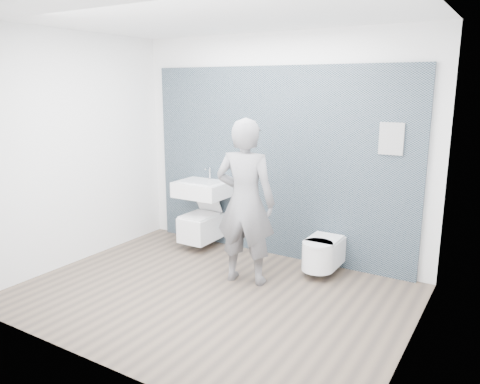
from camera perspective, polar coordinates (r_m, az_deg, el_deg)
The scene contains 8 objects.
ground at distance 5.08m, azimuth -3.61°, elevation -12.38°, with size 4.00×4.00×0.00m, color brown.
room_shell at distance 4.62m, azimuth -3.91°, elevation 7.54°, with size 4.00×4.00×4.00m.
tile_wall at distance 6.25m, azimuth 4.19°, elevation -7.44°, with size 3.60×0.06×2.40m, color black.
washbasin at distance 6.27m, azimuth -4.67°, elevation 0.39°, with size 0.67×0.51×0.51m.
toilet_square at distance 6.37m, azimuth -4.75°, elevation -4.11°, with size 0.40×0.57×0.73m.
toilet_rounded at distance 5.56m, azimuth 9.93°, elevation -7.36°, with size 0.37×0.62×0.34m.
info_placard at distance 5.75m, azimuth 16.86°, elevation -9.84°, with size 0.26×0.03×0.35m, color silver.
visitor at distance 5.11m, azimuth 0.65°, elevation -1.26°, with size 0.67×0.44×1.84m, color slate.
Camera 1 is at (2.65, -3.75, 2.17)m, focal length 35.00 mm.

